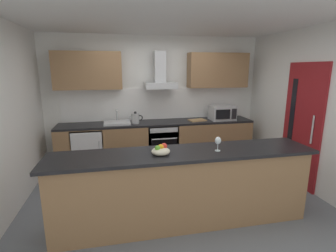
# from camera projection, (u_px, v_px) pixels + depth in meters

# --- Properties ---
(ground) EXTENTS (5.42, 4.49, 0.02)m
(ground) POSITION_uv_depth(u_px,v_px,m) (174.00, 198.00, 3.92)
(ground) COLOR slate
(ceiling) EXTENTS (5.42, 4.49, 0.02)m
(ceiling) POSITION_uv_depth(u_px,v_px,m) (174.00, 17.00, 3.34)
(ceiling) COLOR white
(wall_back) EXTENTS (5.42, 0.12, 2.60)m
(wall_back) POSITION_uv_depth(u_px,v_px,m) (155.00, 100.00, 5.35)
(wall_back) COLOR white
(wall_back) RESTS_ON ground
(wall_right) EXTENTS (0.12, 4.49, 2.60)m
(wall_right) POSITION_uv_depth(u_px,v_px,m) (311.00, 110.00, 4.08)
(wall_right) COLOR white
(wall_right) RESTS_ON ground
(backsplash_tile) EXTENTS (3.76, 0.02, 0.66)m
(backsplash_tile) POSITION_uv_depth(u_px,v_px,m) (155.00, 104.00, 5.30)
(backsplash_tile) COLOR white
(counter_back) EXTENTS (3.89, 0.60, 0.90)m
(counter_back) POSITION_uv_depth(u_px,v_px,m) (158.00, 143.00, 5.18)
(counter_back) COLOR olive
(counter_back) RESTS_ON ground
(counter_island) EXTENTS (3.27, 0.64, 0.97)m
(counter_island) POSITION_uv_depth(u_px,v_px,m) (183.00, 188.00, 3.18)
(counter_island) COLOR olive
(counter_island) RESTS_ON ground
(upper_cabinets) EXTENTS (3.84, 0.32, 0.70)m
(upper_cabinets) POSITION_uv_depth(u_px,v_px,m) (156.00, 70.00, 5.00)
(upper_cabinets) COLOR olive
(side_door) EXTENTS (0.08, 0.85, 2.05)m
(side_door) POSITION_uv_depth(u_px,v_px,m) (302.00, 126.00, 4.19)
(side_door) COLOR maroon
(side_door) RESTS_ON ground
(oven) EXTENTS (0.60, 0.62, 0.80)m
(oven) POSITION_uv_depth(u_px,v_px,m) (162.00, 143.00, 5.17)
(oven) COLOR slate
(oven) RESTS_ON ground
(refrigerator) EXTENTS (0.58, 0.60, 0.85)m
(refrigerator) POSITION_uv_depth(u_px,v_px,m) (89.00, 149.00, 4.89)
(refrigerator) COLOR white
(refrigerator) RESTS_ON ground
(microwave) EXTENTS (0.50, 0.38, 0.30)m
(microwave) POSITION_uv_depth(u_px,v_px,m) (222.00, 113.00, 5.26)
(microwave) COLOR #B7BABC
(microwave) RESTS_ON counter_back
(sink) EXTENTS (0.50, 0.40, 0.26)m
(sink) POSITION_uv_depth(u_px,v_px,m) (117.00, 122.00, 4.90)
(sink) COLOR silver
(sink) RESTS_ON counter_back
(kettle) EXTENTS (0.29, 0.15, 0.24)m
(kettle) POSITION_uv_depth(u_px,v_px,m) (135.00, 118.00, 4.91)
(kettle) COLOR #B7BABC
(kettle) RESTS_ON counter_back
(range_hood) EXTENTS (0.62, 0.45, 0.72)m
(range_hood) POSITION_uv_depth(u_px,v_px,m) (160.00, 77.00, 5.00)
(range_hood) COLOR #B7BABC
(wine_glass) EXTENTS (0.08, 0.08, 0.18)m
(wine_glass) POSITION_uv_depth(u_px,v_px,m) (218.00, 141.00, 3.08)
(wine_glass) COLOR silver
(wine_glass) RESTS_ON counter_island
(fruit_bowl) EXTENTS (0.22, 0.22, 0.13)m
(fruit_bowl) POSITION_uv_depth(u_px,v_px,m) (161.00, 150.00, 2.98)
(fruit_bowl) COLOR beige
(fruit_bowl) RESTS_ON counter_island
(chopping_board) EXTENTS (0.38, 0.29, 0.02)m
(chopping_board) POSITION_uv_depth(u_px,v_px,m) (197.00, 120.00, 5.19)
(chopping_board) COLOR tan
(chopping_board) RESTS_ON counter_back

